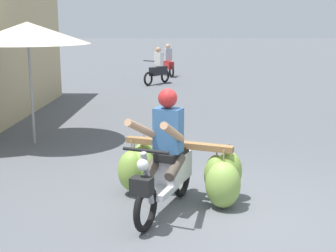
% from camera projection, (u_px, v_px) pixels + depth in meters
% --- Properties ---
extents(ground_plane, '(120.00, 120.00, 0.00)m').
position_uv_depth(ground_plane, '(224.00, 216.00, 5.90)').
color(ground_plane, '#56595E').
extents(motorbike_main_loaded, '(1.82, 1.95, 1.58)m').
position_uv_depth(motorbike_main_loaded, '(171.00, 168.00, 6.28)').
color(motorbike_main_loaded, black).
rests_on(motorbike_main_loaded, ground).
extents(motorbike_distant_ahead_left, '(0.96, 1.41, 1.40)m').
position_uv_depth(motorbike_distant_ahead_left, '(158.00, 69.00, 17.99)').
color(motorbike_distant_ahead_left, black).
rests_on(motorbike_distant_ahead_left, ground).
extents(motorbike_distant_ahead_right, '(0.75, 1.54, 1.40)m').
position_uv_depth(motorbike_distant_ahead_right, '(168.00, 63.00, 20.47)').
color(motorbike_distant_ahead_right, black).
rests_on(motorbike_distant_ahead_right, ground).
extents(market_umbrella_near_shop, '(2.37, 2.37, 2.37)m').
position_uv_depth(market_umbrella_near_shop, '(28.00, 33.00, 8.90)').
color(market_umbrella_near_shop, '#99999E').
rests_on(market_umbrella_near_shop, ground).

